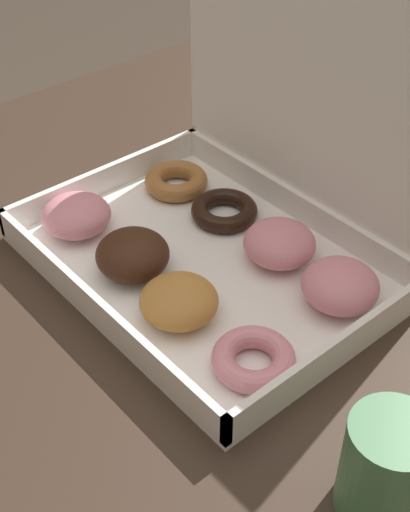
% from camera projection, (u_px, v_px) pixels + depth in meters
% --- Properties ---
extents(dining_table, '(0.96, 0.89, 0.73)m').
position_uv_depth(dining_table, '(157.00, 332.00, 0.89)').
color(dining_table, '#38281E').
rests_on(dining_table, ground_plane).
extents(donut_box, '(0.40, 0.31, 0.32)m').
position_uv_depth(donut_box, '(227.00, 219.00, 0.80)').
color(donut_box, white).
rests_on(donut_box, dining_table).
extents(coffee_mug, '(0.07, 0.07, 0.10)m').
position_uv_depth(coffee_mug, '(386.00, 467.00, 0.56)').
color(coffee_mug, '#4C8456').
rests_on(coffee_mug, dining_table).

